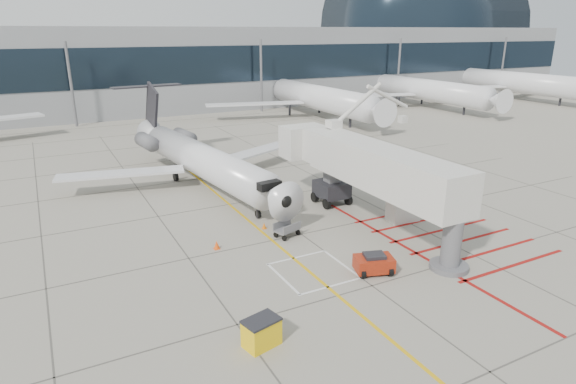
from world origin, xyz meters
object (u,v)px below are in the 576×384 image
regional_jet (213,148)px  pushback_tug (374,263)px  spill_bin (261,332)px  jet_bridge (382,177)px

regional_jet → pushback_tug: (3.25, -18.13, -3.39)m
pushback_tug → spill_bin: (-8.62, -3.16, 0.04)m
pushback_tug → spill_bin: size_ratio=1.41×
jet_bridge → spill_bin: jet_bridge is taller
regional_jet → spill_bin: size_ratio=19.74×
jet_bridge → spill_bin: size_ratio=12.60×
jet_bridge → spill_bin: (-12.87, -8.19, -3.25)m
pushback_tug → jet_bridge: bearing=68.1°
regional_jet → pushback_tug: regional_jet is taller
jet_bridge → pushback_tug: bearing=-130.2°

